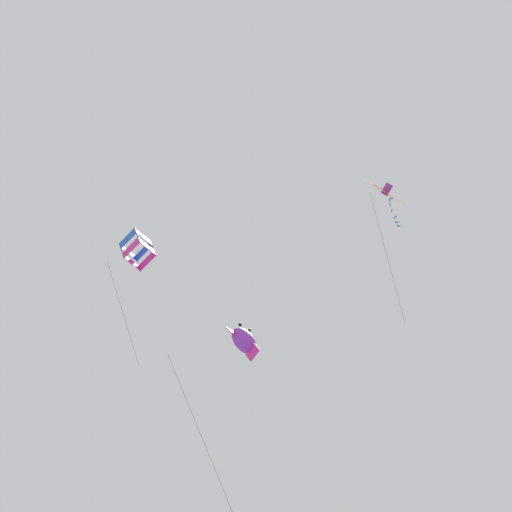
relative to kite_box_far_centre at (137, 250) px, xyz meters
name	(u,v)px	position (x,y,z in m)	size (l,w,h in m)	color
kite_box_far_centre	(137,250)	(0.00, 0.00, 0.00)	(2.25, 1.95, 7.13)	blue
kite_delta_highest	(384,191)	(-6.84, 10.01, 2.15)	(2.52, 1.28, 8.90)	orange
kite_fish_near_right	(244,341)	(-2.70, 4.67, -7.12)	(4.86, 2.82, 9.25)	purple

